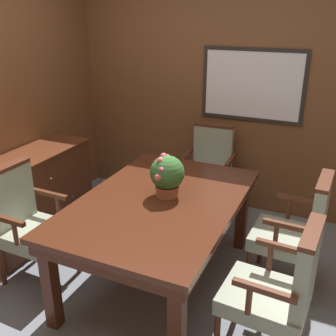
{
  "coord_description": "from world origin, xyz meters",
  "views": [
    {
      "loc": [
        1.25,
        -2.14,
        2.09
      ],
      "look_at": [
        0.09,
        0.42,
        0.94
      ],
      "focal_mm": 42.0,
      "sensor_mm": 36.0,
      "label": 1
    }
  ],
  "objects_px": {
    "chair_head_far": "(209,168)",
    "chair_right_far": "(298,229)",
    "chair_left_near": "(27,221)",
    "sideboard_cabinet": "(33,195)",
    "chair_right_near": "(279,289)",
    "dining_table": "(160,210)",
    "potted_plant": "(167,175)"
  },
  "relations": [
    {
      "from": "chair_right_far",
      "to": "potted_plant",
      "type": "xyz_separation_m",
      "value": [
        -0.96,
        -0.28,
        0.39
      ]
    },
    {
      "from": "chair_right_near",
      "to": "chair_head_far",
      "type": "distance_m",
      "value": 1.92
    },
    {
      "from": "chair_head_far",
      "to": "chair_right_near",
      "type": "bearing_deg",
      "value": -61.5
    },
    {
      "from": "chair_left_near",
      "to": "sideboard_cabinet",
      "type": "relative_size",
      "value": 0.76
    },
    {
      "from": "chair_right_far",
      "to": "chair_left_near",
      "type": "bearing_deg",
      "value": -66.68
    },
    {
      "from": "chair_right_near",
      "to": "chair_head_far",
      "type": "height_order",
      "value": "same"
    },
    {
      "from": "chair_right_near",
      "to": "chair_right_far",
      "type": "relative_size",
      "value": 1.0
    },
    {
      "from": "chair_right_far",
      "to": "sideboard_cabinet",
      "type": "height_order",
      "value": "chair_right_far"
    },
    {
      "from": "chair_right_near",
      "to": "sideboard_cabinet",
      "type": "height_order",
      "value": "chair_right_near"
    },
    {
      "from": "dining_table",
      "to": "potted_plant",
      "type": "distance_m",
      "value": 0.28
    },
    {
      "from": "chair_right_near",
      "to": "sideboard_cabinet",
      "type": "distance_m",
      "value": 2.46
    },
    {
      "from": "dining_table",
      "to": "chair_head_far",
      "type": "distance_m",
      "value": 1.26
    },
    {
      "from": "dining_table",
      "to": "chair_left_near",
      "type": "xyz_separation_m",
      "value": [
        -0.98,
        -0.38,
        -0.13
      ]
    },
    {
      "from": "chair_right_near",
      "to": "sideboard_cabinet",
      "type": "relative_size",
      "value": 0.76
    },
    {
      "from": "chair_left_near",
      "to": "chair_right_far",
      "type": "distance_m",
      "value": 2.11
    },
    {
      "from": "chair_right_far",
      "to": "chair_head_far",
      "type": "relative_size",
      "value": 1.0
    },
    {
      "from": "chair_left_near",
      "to": "chair_right_far",
      "type": "bearing_deg",
      "value": -67.93
    },
    {
      "from": "dining_table",
      "to": "chair_right_far",
      "type": "distance_m",
      "value": 1.06
    },
    {
      "from": "chair_left_near",
      "to": "chair_head_far",
      "type": "xyz_separation_m",
      "value": [
        0.96,
        1.64,
        0.0
      ]
    },
    {
      "from": "chair_left_near",
      "to": "potted_plant",
      "type": "height_order",
      "value": "potted_plant"
    },
    {
      "from": "potted_plant",
      "to": "chair_right_far",
      "type": "bearing_deg",
      "value": 16.3
    },
    {
      "from": "dining_table",
      "to": "chair_head_far",
      "type": "bearing_deg",
      "value": 91.24
    },
    {
      "from": "dining_table",
      "to": "potted_plant",
      "type": "bearing_deg",
      "value": 73.64
    },
    {
      "from": "potted_plant",
      "to": "chair_head_far",
      "type": "bearing_deg",
      "value": 92.48
    },
    {
      "from": "potted_plant",
      "to": "chair_right_near",
      "type": "bearing_deg",
      "value": -26.29
    },
    {
      "from": "chair_left_near",
      "to": "potted_plant",
      "type": "distance_m",
      "value": 1.17
    },
    {
      "from": "chair_head_far",
      "to": "sideboard_cabinet",
      "type": "distance_m",
      "value": 1.78
    },
    {
      "from": "dining_table",
      "to": "chair_right_near",
      "type": "bearing_deg",
      "value": -21.78
    },
    {
      "from": "chair_head_far",
      "to": "chair_right_far",
      "type": "bearing_deg",
      "value": -44.16
    },
    {
      "from": "chair_right_near",
      "to": "dining_table",
      "type": "bearing_deg",
      "value": -108.13
    },
    {
      "from": "chair_left_near",
      "to": "sideboard_cabinet",
      "type": "xyz_separation_m",
      "value": [
        -0.44,
        0.54,
        -0.11
      ]
    },
    {
      "from": "sideboard_cabinet",
      "to": "chair_right_near",
      "type": "bearing_deg",
      "value": -12.81
    }
  ]
}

